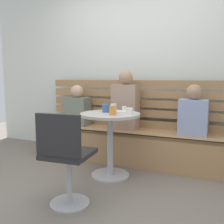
# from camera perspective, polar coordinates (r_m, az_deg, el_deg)

# --- Properties ---
(ground) EXTENTS (8.00, 8.00, 0.00)m
(ground) POSITION_cam_1_polar(r_m,az_deg,el_deg) (2.55, -6.05, -18.90)
(ground) COLOR #70665B
(back_wall) EXTENTS (5.20, 0.10, 2.90)m
(back_wall) POSITION_cam_1_polar(r_m,az_deg,el_deg) (3.80, 6.10, 12.37)
(back_wall) COLOR silver
(back_wall) RESTS_ON ground
(booth_bench) EXTENTS (2.70, 0.52, 0.44)m
(booth_bench) POSITION_cam_1_polar(r_m,az_deg,el_deg) (3.50, 3.64, -7.52)
(booth_bench) COLOR #A87C51
(booth_bench) RESTS_ON ground
(booth_backrest) EXTENTS (2.65, 0.04, 0.66)m
(booth_backrest) POSITION_cam_1_polar(r_m,az_deg,el_deg) (3.62, 5.01, 1.94)
(booth_backrest) COLOR #9A7249
(booth_backrest) RESTS_ON booth_bench
(cafe_table) EXTENTS (0.68, 0.68, 0.74)m
(cafe_table) POSITION_cam_1_polar(r_m,az_deg,el_deg) (2.91, -0.41, -4.59)
(cafe_table) COLOR #ADADB2
(cafe_table) RESTS_ON ground
(white_chair) EXTENTS (0.43, 0.43, 0.85)m
(white_chair) POSITION_cam_1_polar(r_m,az_deg,el_deg) (2.27, -10.46, -9.75)
(white_chair) COLOR #ADADB2
(white_chair) RESTS_ON ground
(person_adult) EXTENTS (0.34, 0.22, 0.79)m
(person_adult) POSITION_cam_1_polar(r_m,az_deg,el_deg) (3.43, 3.05, 1.97)
(person_adult) COLOR #9E7F6B
(person_adult) RESTS_ON booth_bench
(person_child_left) EXTENTS (0.34, 0.22, 0.59)m
(person_child_left) POSITION_cam_1_polar(r_m,az_deg,el_deg) (3.78, -7.79, 0.97)
(person_child_left) COLOR slate
(person_child_left) RESTS_ON booth_bench
(person_child_middle) EXTENTS (0.34, 0.22, 0.62)m
(person_child_middle) POSITION_cam_1_polar(r_m,az_deg,el_deg) (3.24, 17.76, -0.22)
(person_child_middle) COLOR #8C9EC6
(person_child_middle) RESTS_ON booth_bench
(cup_ceramic_white) EXTENTS (0.08, 0.08, 0.07)m
(cup_ceramic_white) POSITION_cam_1_polar(r_m,az_deg,el_deg) (2.78, 3.94, 0.18)
(cup_ceramic_white) COLOR white
(cup_ceramic_white) RESTS_ON cafe_table
(cup_mug_blue) EXTENTS (0.08, 0.08, 0.09)m
(cup_mug_blue) POSITION_cam_1_polar(r_m,az_deg,el_deg) (2.94, -1.39, 0.85)
(cup_mug_blue) COLOR #3D5B9E
(cup_mug_blue) RESTS_ON cafe_table
(cup_tumbler_orange) EXTENTS (0.07, 0.07, 0.10)m
(cup_tumbler_orange) POSITION_cam_1_polar(r_m,az_deg,el_deg) (2.72, 0.15, 0.34)
(cup_tumbler_orange) COLOR orange
(cup_tumbler_orange) RESTS_ON cafe_table
(cup_water_clear) EXTENTS (0.07, 0.07, 0.11)m
(cup_water_clear) POSITION_cam_1_polar(r_m,az_deg,el_deg) (2.84, 0.32, 0.75)
(cup_water_clear) COLOR white
(cup_water_clear) RESTS_ON cafe_table
(cup_espresso_small) EXTENTS (0.06, 0.06, 0.05)m
(cup_espresso_small) POSITION_cam_1_polar(r_m,az_deg,el_deg) (3.08, 2.76, 0.78)
(cup_espresso_small) COLOR silver
(cup_espresso_small) RESTS_ON cafe_table
(plate_small) EXTENTS (0.17, 0.17, 0.01)m
(plate_small) POSITION_cam_1_polar(r_m,az_deg,el_deg) (2.96, 1.89, 0.07)
(plate_small) COLOR white
(plate_small) RESTS_ON cafe_table
(phone_on_table) EXTENTS (0.12, 0.16, 0.01)m
(phone_on_table) POSITION_cam_1_polar(r_m,az_deg,el_deg) (3.11, -0.58, 0.42)
(phone_on_table) COLOR black
(phone_on_table) RESTS_ON cafe_table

